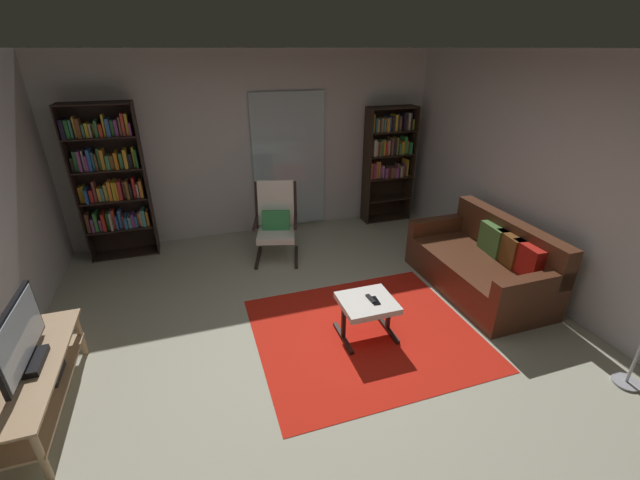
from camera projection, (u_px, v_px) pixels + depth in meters
name	position (u px, v px, depth m)	size (l,w,h in m)	color
ground_plane	(319.00, 341.00, 3.97)	(7.02, 7.02, 0.00)	#AAA891
wall_back	(257.00, 147.00, 5.90)	(5.60, 0.06, 2.60)	silver
wall_right	(567.00, 187.00, 4.18)	(0.06, 6.00, 2.60)	silver
glass_door_panel	(289.00, 162.00, 6.08)	(1.10, 0.01, 2.00)	silver
area_rug	(365.00, 333.00, 4.09)	(2.15, 1.88, 0.01)	red
tv_stand	(37.00, 379.00, 3.10)	(0.43, 1.40, 0.47)	tan
television	(20.00, 340.00, 2.92)	(0.20, 0.82, 0.50)	black
bookshelf_near_tv	(110.00, 180.00, 5.22)	(0.85, 0.30, 2.02)	black
bookshelf_near_sofa	(388.00, 155.00, 6.38)	(0.77, 0.30, 1.81)	black
leather_sofa	(484.00, 265.00, 4.74)	(0.90, 1.72, 0.84)	#532C1B
lounge_armchair	(276.00, 219.00, 5.40)	(0.72, 0.78, 1.02)	black
ottoman	(367.00, 306.00, 3.92)	(0.52, 0.48, 0.41)	white
tv_remote	(371.00, 299.00, 3.90)	(0.04, 0.14, 0.02)	black
cell_phone	(375.00, 301.00, 3.88)	(0.07, 0.14, 0.01)	black
wall_clock	(115.00, 114.00, 5.10)	(0.29, 0.03, 0.29)	silver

